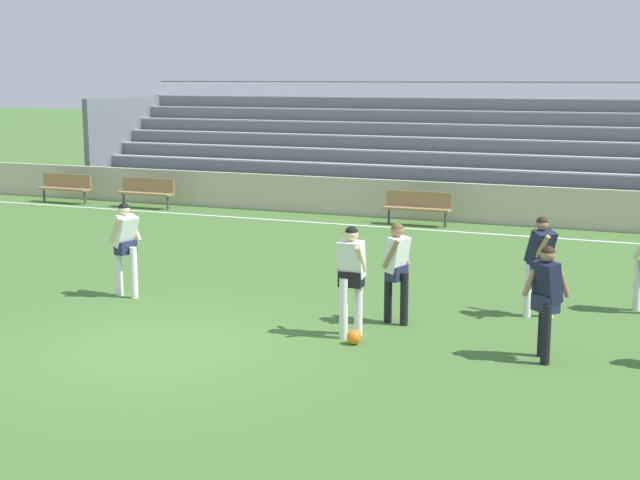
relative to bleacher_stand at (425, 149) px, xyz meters
name	(u,v)px	position (x,y,z in m)	size (l,w,h in m)	color
ground_plane	(160,348)	(0.47, -16.21, -1.68)	(160.00, 160.00, 0.00)	#477033
field_line_sideline	(392,227)	(0.47, -4.86, -1.68)	(44.00, 0.12, 0.01)	white
sideline_wall	(409,200)	(0.47, -3.27, -1.15)	(48.00, 0.16, 1.07)	beige
bleacher_stand	(425,149)	(0.00, 0.00, 0.00)	(22.13, 5.00, 3.78)	#B2B2B7
bench_far_left	(146,190)	(-7.48, -4.24, -1.14)	(1.80, 0.40, 0.90)	#99754C
bench_centre_sideline	(418,205)	(0.99, -4.24, -1.14)	(1.80, 0.40, 0.90)	#99754C
bench_near_bin	(65,186)	(-10.47, -4.24, -1.14)	(1.80, 0.40, 0.90)	#99754C
player_white_dropping_back	(397,264)	(3.30, -13.68, -0.70)	(0.42, 0.56, 1.65)	black
player_white_deep_cover	(351,271)	(2.88, -14.63, -0.65)	(0.44, 0.55, 1.72)	white
player_white_overlapping	(125,241)	(-1.73, -13.79, -0.66)	(0.49, 0.56, 1.72)	white
player_dark_pressing_high	(546,293)	(5.77, -14.70, -0.71)	(0.66, 0.48, 1.63)	black
player_dark_wide_right	(540,258)	(5.36, -12.40, -0.68)	(0.54, 0.73, 1.68)	white
soccer_ball	(354,337)	(3.05, -14.98, -1.57)	(0.22, 0.22, 0.22)	orange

